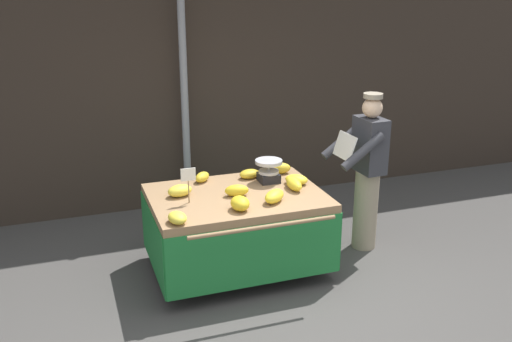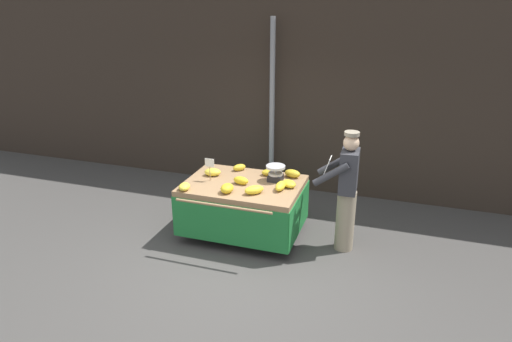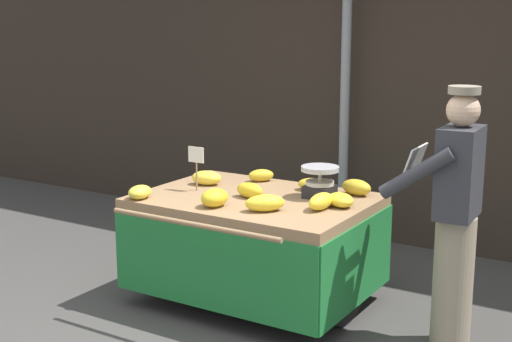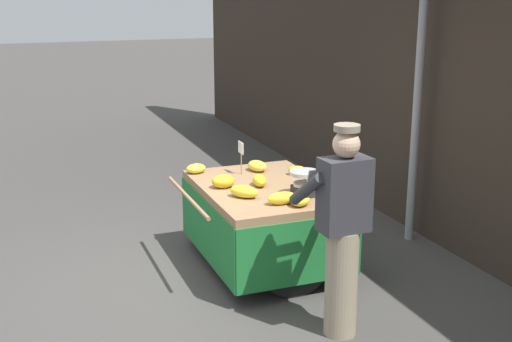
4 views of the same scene
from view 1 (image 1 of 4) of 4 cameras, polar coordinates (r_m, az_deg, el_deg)
name	(u,v)px [view 1 (image 1 of 4)]	position (r m, az deg, el deg)	size (l,w,h in m)	color
ground_plane	(299,316)	(5.19, 4.34, -14.26)	(60.00, 60.00, 0.00)	#423F3D
back_wall	(206,60)	(7.31, -5.05, 10.99)	(16.00, 0.24, 3.69)	#332821
street_pole	(184,92)	(6.98, -7.19, 7.87)	(0.09, 0.09, 3.04)	gray
banana_cart	(237,214)	(5.63, -1.93, -4.34)	(1.70, 1.41, 0.83)	#93704C
weighing_scale	(269,171)	(5.84, 1.28, 0.01)	(0.28, 0.28, 0.24)	black
price_sign	(188,178)	(5.28, -6.80, -0.68)	(0.14, 0.01, 0.34)	#997A51
banana_bunch_0	(279,168)	(6.11, 2.35, 0.29)	(0.14, 0.24, 0.12)	gold
banana_bunch_1	(177,218)	(4.93, -7.89, -4.66)	(0.15, 0.21, 0.10)	yellow
banana_bunch_2	(294,184)	(5.65, 3.83, -1.31)	(0.13, 0.28, 0.11)	yellow
banana_bunch_3	(202,177)	(5.89, -5.41, -0.60)	(0.12, 0.21, 0.10)	gold
banana_bunch_4	(240,203)	(5.15, -1.61, -3.26)	(0.17, 0.22, 0.13)	gold
banana_bunch_5	(237,190)	(5.48, -1.95, -1.96)	(0.13, 0.23, 0.11)	gold
banana_bunch_6	(249,174)	(5.97, -0.66, -0.29)	(0.15, 0.22, 0.09)	gold
banana_bunch_7	(274,196)	(5.33, 1.85, -2.53)	(0.15, 0.28, 0.12)	yellow
banana_bunch_8	(180,191)	(5.52, -7.64, -1.96)	(0.16, 0.24, 0.11)	yellow
banana_bunch_9	(296,179)	(5.81, 4.08, -0.85)	(0.17, 0.23, 0.10)	yellow
vendor_person	(367,172)	(6.15, 11.03, -0.07)	(0.59, 0.53, 1.71)	gray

